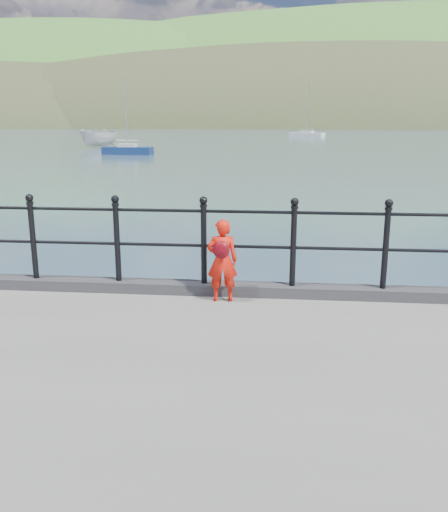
# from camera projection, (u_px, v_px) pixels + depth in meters

# --- Properties ---
(ground) EXTENTS (600.00, 600.00, 0.00)m
(ground) POSITION_uv_depth(u_px,v_px,m) (166.00, 353.00, 7.93)
(ground) COLOR #2D4251
(ground) RESTS_ON ground
(kerb) EXTENTS (60.00, 0.30, 0.15)m
(kerb) POSITION_uv_depth(u_px,v_px,m) (161.00, 287.00, 7.52)
(kerb) COLOR #28282B
(kerb) RESTS_ON quay
(railing) EXTENTS (18.11, 0.11, 1.20)m
(railing) POSITION_uv_depth(u_px,v_px,m) (160.00, 234.00, 7.33)
(railing) COLOR black
(railing) RESTS_ON kerb
(far_shore) EXTENTS (830.00, 200.00, 156.00)m
(far_shore) POSITION_uv_depth(u_px,v_px,m) (361.00, 177.00, 240.64)
(far_shore) COLOR #333A21
(far_shore) RESTS_ON ground
(child) EXTENTS (0.43, 0.34, 1.09)m
(child) POSITION_uv_depth(u_px,v_px,m) (222.00, 260.00, 7.04)
(child) COLOR red
(child) RESTS_ON quay
(launch_white) EXTENTS (4.50, 5.55, 2.05)m
(launch_white) POSITION_uv_depth(u_px,v_px,m) (99.00, 138.00, 62.30)
(launch_white) COLOR beige
(launch_white) RESTS_ON ground
(sailboat_port) EXTENTS (4.70, 1.88, 6.87)m
(sailboat_port) POSITION_uv_depth(u_px,v_px,m) (128.00, 151.00, 49.93)
(sailboat_port) COLOR navy
(sailboat_port) RESTS_ON ground
(sailboat_deep) EXTENTS (6.32, 4.53, 9.13)m
(sailboat_deep) POSITION_uv_depth(u_px,v_px,m) (307.00, 135.00, 95.78)
(sailboat_deep) COLOR silver
(sailboat_deep) RESTS_ON ground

